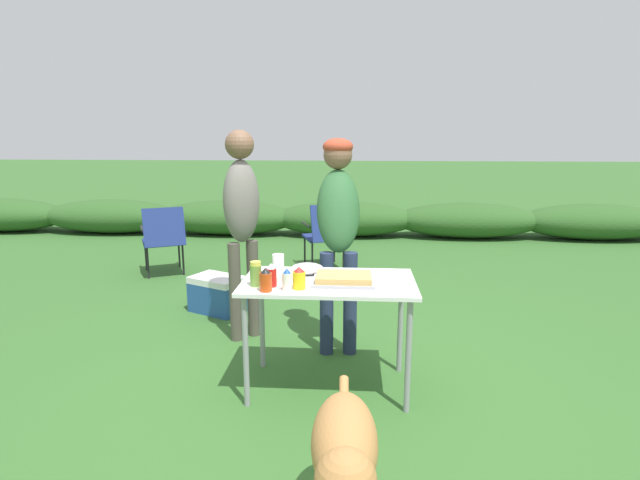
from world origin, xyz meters
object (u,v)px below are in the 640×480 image
mustard_bottle (299,278)px  dog (344,454)px  folding_table (329,292)px  standing_person_in_red_jacket (242,212)px  food_tray (344,279)px  cooler_box (218,294)px  relish_jar (256,274)px  plate_stack (275,275)px  standing_person_in_gray_fleece (338,217)px  camp_chair_green_behind_table (326,233)px  hot_sauce_bottle (266,280)px  mixing_bowl (307,268)px  mayo_bottle (287,280)px  camp_chair_near_hedge (164,237)px  ketchup_bottle (271,275)px  paper_cup_stack (278,262)px

mustard_bottle → dog: mustard_bottle is taller
folding_table → standing_person_in_red_jacket: (-0.73, 0.79, 0.39)m
food_tray → dog: (0.04, -1.29, -0.32)m
folding_table → cooler_box: size_ratio=1.92×
relish_jar → standing_person_in_red_jacket: (-0.29, 0.94, 0.23)m
food_tray → dog: bearing=-88.4°
plate_stack → mustard_bottle: (0.18, -0.21, 0.05)m
folding_table → standing_person_in_gray_fleece: size_ratio=0.68×
mustard_bottle → camp_chair_green_behind_table: bearing=90.4°
food_tray → folding_table: bearing=152.9°
hot_sauce_bottle → relish_jar: size_ratio=0.93×
food_tray → mixing_bowl: (-0.25, 0.22, 0.00)m
mixing_bowl → dog: mixing_bowl is taller
food_tray → mayo_bottle: (-0.33, -0.18, 0.04)m
food_tray → camp_chair_near_hedge: size_ratio=0.47×
mustard_bottle → hot_sauce_bottle: (-0.19, -0.06, 0.00)m
mayo_bottle → relish_jar: relish_jar is taller
mixing_bowl → plate_stack: bearing=-143.3°
dog → ketchup_bottle: bearing=-69.8°
standing_person_in_gray_fleece → cooler_box: (-1.17, 0.73, -0.87)m
ketchup_bottle → mayo_bottle: size_ratio=1.07×
relish_jar → cooler_box: bearing=114.1°
hot_sauce_bottle → mayo_bottle: (0.12, 0.02, -0.00)m
mayo_bottle → standing_person_in_gray_fleece: size_ratio=0.08×
plate_stack → standing_person_in_red_jacket: bearing=116.4°
food_tray → ketchup_bottle: size_ratio=2.65×
mixing_bowl → camp_chair_near_hedge: (-1.94, 2.42, -0.30)m
mayo_bottle → standing_person_in_gray_fleece: (0.27, 0.88, 0.24)m
standing_person_in_gray_fleece → dog: (0.10, -2.00, -0.60)m
paper_cup_stack → camp_chair_green_behind_table: 2.77m
standing_person_in_gray_fleece → folding_table: bearing=-98.0°
folding_table → hot_sauce_bottle: hot_sauce_bottle is taller
hot_sauce_bottle → cooler_box: size_ratio=0.25×
mayo_bottle → mustard_bottle: bearing=28.2°
cooler_box → relish_jar: bearing=140.0°
folding_table → food_tray: (0.10, -0.05, 0.10)m
mustard_bottle → ketchup_bottle: ketchup_bottle is taller
food_tray → relish_jar: relish_jar is taller
paper_cup_stack → cooler_box: bearing=123.6°
mayo_bottle → cooler_box: bearing=118.9°
mayo_bottle → dog: bearing=-71.7°
food_tray → mustard_bottle: size_ratio=2.83×
dog → camp_chair_near_hedge: (-2.23, 3.93, 0.03)m
food_tray → camp_chair_green_behind_table: (-0.29, 3.03, -0.30)m
plate_stack → standing_person_in_gray_fleece: bearing=58.7°
plate_stack → mayo_bottle: size_ratio=1.89×
standing_person_in_gray_fleece → camp_chair_near_hedge: size_ratio=1.96×
food_tray → camp_chair_near_hedge: 3.44m
food_tray → mustard_bottle: 0.30m
mayo_bottle → relish_jar: (-0.20, 0.08, 0.01)m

